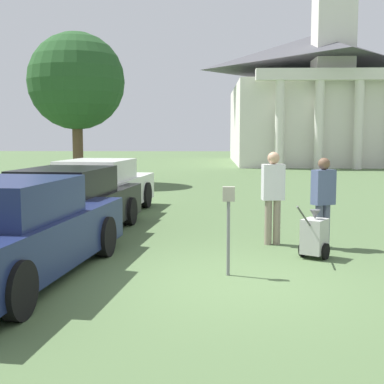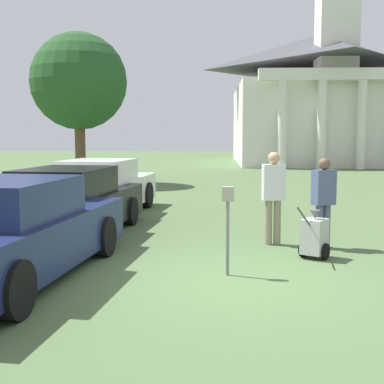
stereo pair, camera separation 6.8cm
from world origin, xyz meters
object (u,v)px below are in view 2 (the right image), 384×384
church (319,93)px  person_supervisor (324,197)px  person_worker (273,192)px  parked_car_white (100,189)px  equipment_cart (314,236)px  parked_car_navy (9,233)px  parking_meter (228,214)px  parked_car_black (69,205)px

church → person_supervisor: bearing=-100.7°
person_worker → person_supervisor: person_worker is taller
parked_car_white → church: bearing=74.6°
church → person_worker: bearing=-102.4°
person_supervisor → equipment_cart: size_ratio=1.71×
parked_car_navy → equipment_cart: (4.72, 1.56, -0.31)m
parking_meter → person_supervisor: size_ratio=0.80×
person_supervisor → church: church is taller
parked_car_black → church: church is taller
parked_car_navy → parked_car_white: size_ratio=1.03×
parked_car_white → parking_meter: (3.20, -5.96, 0.25)m
person_worker → person_supervisor: (0.90, -0.30, -0.06)m
equipment_cart → parking_meter: bearing=-109.3°
parked_car_navy → person_supervisor: 5.58m
person_worker → person_supervisor: 0.95m
parked_car_navy → church: bearing=78.5°
parked_car_white → person_supervisor: 6.40m
parking_meter → person_supervisor: bearing=47.7°
parked_car_black → person_supervisor: size_ratio=3.19×
parked_car_navy → person_worker: size_ratio=3.03×
parked_car_black → church: size_ratio=0.24×
person_supervisor → parked_car_black: bearing=-35.9°
parked_car_black → equipment_cart: (4.72, -1.70, -0.28)m
person_worker → parked_car_navy: bearing=24.9°
parking_meter → church: 33.68m
person_worker → church: bearing=-110.6°
person_worker → church: size_ratio=0.08×
parked_car_navy → parking_meter: parked_car_navy is taller
person_supervisor → equipment_cart: (-0.31, -0.84, -0.58)m
person_supervisor → person_worker: bearing=-44.6°
parked_car_navy → parking_meter: size_ratio=4.03×
person_worker → equipment_cart: (0.59, -1.14, -0.65)m
parked_car_white → parking_meter: size_ratio=3.91×
parked_car_navy → parked_car_black: bearing=96.7°
parked_car_white → church: (10.79, 26.57, 4.52)m
parked_car_navy → parking_meter: bearing=13.4°
parked_car_black → parked_car_white: size_ratio=1.03×
parked_car_white → parking_meter: parked_car_white is taller
parked_car_black → parked_car_white: bearing=96.7°
parked_car_white → parked_car_navy: bearing=-83.3°
parking_meter → person_worker: 2.51m
parking_meter → equipment_cart: bearing=37.7°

